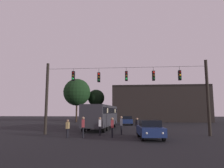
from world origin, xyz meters
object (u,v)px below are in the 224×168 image
car_near_right (150,129)px  pedestrian_crossing_left (121,124)px  pedestrian_near_bus (137,125)px  tree_behind_building (77,92)px  pedestrian_crossing_center (68,128)px  tree_left_silhouette (96,98)px  pedestrian_crossing_right (100,125)px  city_bus (102,115)px  pedestrian_far_side (83,126)px  car_far_left (127,120)px  pedestrian_trailing (112,126)px

car_near_right → pedestrian_crossing_left: pedestrian_crossing_left is taller
pedestrian_near_bus → tree_behind_building: tree_behind_building is taller
pedestrian_crossing_center → tree_left_silhouette: size_ratio=0.20×
tree_behind_building → tree_left_silhouette: bearing=40.1°
pedestrian_crossing_right → tree_left_silhouette: (-5.55, 30.08, 4.59)m
tree_behind_building → pedestrian_crossing_right: bearing=-70.6°
pedestrian_near_bus → tree_left_silhouette: size_ratio=0.21×
city_bus → pedestrian_far_side: 9.05m
pedestrian_crossing_left → pedestrian_crossing_right: (-1.98, -0.86, -0.06)m
pedestrian_crossing_left → pedestrian_crossing_center: pedestrian_crossing_left is taller
car_near_right → pedestrian_far_side: 5.64m
pedestrian_crossing_left → pedestrian_near_bus: pedestrian_crossing_left is taller
pedestrian_far_side → tree_behind_building: tree_behind_building is taller
car_far_left → pedestrian_crossing_left: (-0.14, -16.07, 0.22)m
tree_left_silhouette → car_near_right: bearing=-72.7°
car_near_right → tree_behind_building: bearing=115.7°
car_far_left → tree_left_silhouette: (-7.66, 13.15, 4.75)m
pedestrian_far_side → tree_behind_building: size_ratio=0.18×
car_near_right → pedestrian_crossing_center: size_ratio=2.90×
city_bus → tree_behind_building: bearing=113.5°
pedestrian_crossing_left → pedestrian_crossing_center: (-4.48, -2.82, -0.16)m
tree_left_silhouette → pedestrian_crossing_center: bearing=-84.6°
pedestrian_crossing_center → tree_behind_building: tree_behind_building is taller
city_bus → pedestrian_trailing: bearing=-75.9°
pedestrian_trailing → tree_left_silhouette: size_ratio=0.22×
city_bus → pedestrian_crossing_center: city_bus is taller
car_near_right → pedestrian_crossing_left: size_ratio=2.50×
tree_left_silhouette → pedestrian_far_side: bearing=-82.2°
pedestrian_crossing_center → pedestrian_crossing_right: pedestrian_crossing_right is taller
tree_left_silhouette → tree_behind_building: 5.20m
pedestrian_crossing_right → pedestrian_far_side: bearing=-121.9°
car_far_left → car_near_right: bearing=-82.9°
car_near_right → pedestrian_near_bus: bearing=104.9°
car_near_right → pedestrian_crossing_right: pedestrian_crossing_right is taller
car_far_left → pedestrian_crossing_right: size_ratio=2.62×
city_bus → car_near_right: size_ratio=2.51×
pedestrian_crossing_right → pedestrian_far_side: pedestrian_far_side is taller
pedestrian_crossing_center → pedestrian_trailing: (3.83, 0.29, 0.11)m
city_bus → car_far_left: size_ratio=2.52×
car_far_left → tree_behind_building: bearing=139.4°
city_bus → pedestrian_crossing_center: size_ratio=7.29×
car_near_right → pedestrian_near_bus: 3.68m
pedestrian_far_side → tree_behind_building: bearing=106.1°
city_bus → tree_behind_building: tree_behind_building is taller
city_bus → pedestrian_crossing_center: 9.28m
pedestrian_trailing → car_far_left: bearing=87.6°
pedestrian_crossing_left → pedestrian_trailing: size_ratio=1.04×
car_near_right → pedestrian_trailing: bearing=172.4°
pedestrian_crossing_center → pedestrian_crossing_right: size_ratio=0.90×
pedestrian_crossing_center → pedestrian_far_side: bearing=3.5°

